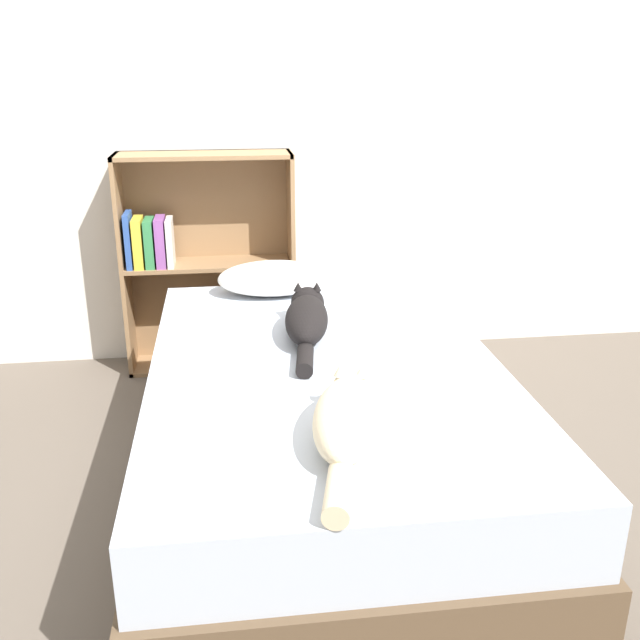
{
  "coord_description": "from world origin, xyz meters",
  "views": [
    {
      "loc": [
        -0.31,
        -2.2,
        1.48
      ],
      "look_at": [
        0.0,
        0.14,
        0.61
      ],
      "focal_mm": 40.0,
      "sensor_mm": 36.0,
      "label": 1
    }
  ],
  "objects_px": {
    "pillow": "(274,278)",
    "bookshelf": "(201,258)",
    "bed": "(325,430)",
    "cat_light": "(347,418)",
    "cat_dark": "(307,318)"
  },
  "relations": [
    {
      "from": "pillow",
      "to": "bookshelf",
      "type": "relative_size",
      "value": 0.45
    },
    {
      "from": "bed",
      "to": "bookshelf",
      "type": "bearing_deg",
      "value": 109.43
    },
    {
      "from": "pillow",
      "to": "bookshelf",
      "type": "distance_m",
      "value": 0.6
    },
    {
      "from": "cat_light",
      "to": "cat_dark",
      "type": "xyz_separation_m",
      "value": [
        -0.01,
        0.8,
        -0.0
      ]
    },
    {
      "from": "bed",
      "to": "cat_light",
      "type": "relative_size",
      "value": 3.02
    },
    {
      "from": "cat_light",
      "to": "bookshelf",
      "type": "height_order",
      "value": "bookshelf"
    },
    {
      "from": "cat_light",
      "to": "pillow",
      "type": "bearing_deg",
      "value": 17.47
    },
    {
      "from": "bed",
      "to": "cat_light",
      "type": "height_order",
      "value": "cat_light"
    },
    {
      "from": "bed",
      "to": "bookshelf",
      "type": "height_order",
      "value": "bookshelf"
    },
    {
      "from": "bookshelf",
      "to": "pillow",
      "type": "bearing_deg",
      "value": -56.54
    },
    {
      "from": "bed",
      "to": "pillow",
      "type": "bearing_deg",
      "value": 98.83
    },
    {
      "from": "pillow",
      "to": "cat_dark",
      "type": "height_order",
      "value": "cat_dark"
    },
    {
      "from": "bed",
      "to": "cat_dark",
      "type": "height_order",
      "value": "cat_dark"
    },
    {
      "from": "bed",
      "to": "cat_dark",
      "type": "xyz_separation_m",
      "value": [
        -0.03,
        0.27,
        0.33
      ]
    },
    {
      "from": "cat_dark",
      "to": "bookshelf",
      "type": "bearing_deg",
      "value": 30.19
    }
  ]
}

